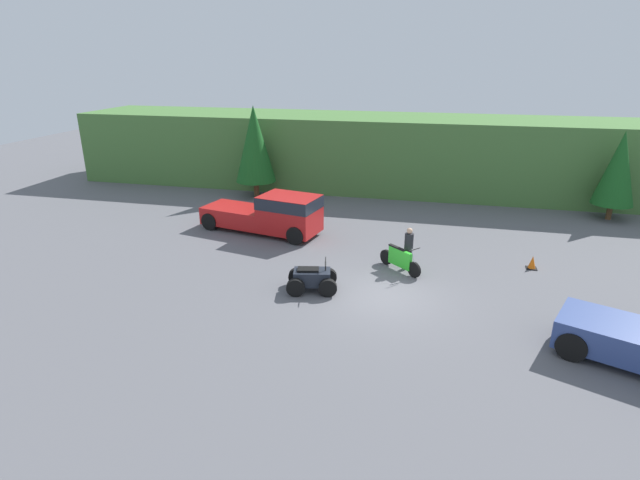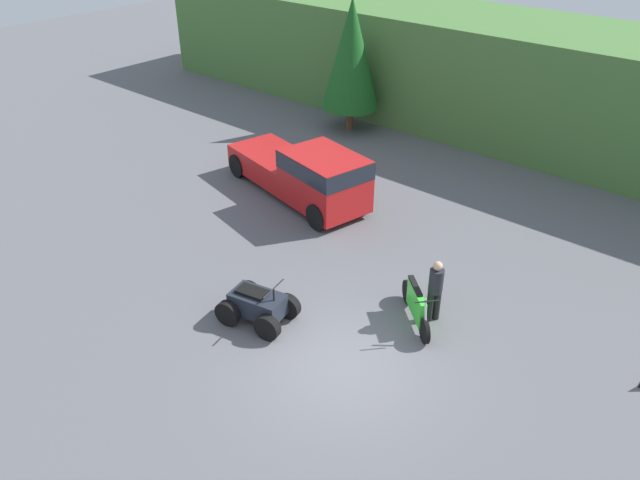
{
  "view_description": "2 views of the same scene",
  "coord_description": "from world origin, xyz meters",
  "px_view_note": "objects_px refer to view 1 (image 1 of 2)",
  "views": [
    {
      "loc": [
        1.44,
        -16.35,
        8.2
      ],
      "look_at": [
        -3.0,
        2.69,
        0.95
      ],
      "focal_mm": 28.0,
      "sensor_mm": 36.0,
      "label": 1
    },
    {
      "loc": [
        6.64,
        -8.58,
        9.92
      ],
      "look_at": [
        -3.0,
        2.69,
        0.95
      ],
      "focal_mm": 35.0,
      "sensor_mm": 36.0,
      "label": 2
    }
  ],
  "objects_px": {
    "dirt_bike": "(400,260)",
    "traffic_cone": "(532,263)",
    "pickup_truck_red": "(272,213)",
    "quad_atv": "(312,279)",
    "rider_person": "(409,247)"
  },
  "relations": [
    {
      "from": "pickup_truck_red",
      "to": "rider_person",
      "type": "xyz_separation_m",
      "value": [
        6.71,
        -2.81,
        -0.11
      ]
    },
    {
      "from": "quad_atv",
      "to": "traffic_cone",
      "type": "bearing_deg",
      "value": 13.89
    },
    {
      "from": "traffic_cone",
      "to": "dirt_bike",
      "type": "bearing_deg",
      "value": -164.72
    },
    {
      "from": "pickup_truck_red",
      "to": "traffic_cone",
      "type": "bearing_deg",
      "value": 3.98
    },
    {
      "from": "dirt_bike",
      "to": "traffic_cone",
      "type": "height_order",
      "value": "dirt_bike"
    },
    {
      "from": "dirt_bike",
      "to": "traffic_cone",
      "type": "bearing_deg",
      "value": 56.55
    },
    {
      "from": "pickup_truck_red",
      "to": "traffic_cone",
      "type": "xyz_separation_m",
      "value": [
        11.67,
        -1.72,
        -0.79
      ]
    },
    {
      "from": "quad_atv",
      "to": "rider_person",
      "type": "xyz_separation_m",
      "value": [
        3.31,
        2.9,
        0.48
      ]
    },
    {
      "from": "pickup_truck_red",
      "to": "dirt_bike",
      "type": "bearing_deg",
      "value": -13.84
    },
    {
      "from": "quad_atv",
      "to": "rider_person",
      "type": "height_order",
      "value": "rider_person"
    },
    {
      "from": "dirt_bike",
      "to": "quad_atv",
      "type": "relative_size",
      "value": 0.86
    },
    {
      "from": "rider_person",
      "to": "traffic_cone",
      "type": "height_order",
      "value": "rider_person"
    },
    {
      "from": "pickup_truck_red",
      "to": "rider_person",
      "type": "distance_m",
      "value": 7.27
    },
    {
      "from": "dirt_bike",
      "to": "rider_person",
      "type": "relative_size",
      "value": 1.01
    },
    {
      "from": "pickup_truck_red",
      "to": "dirt_bike",
      "type": "height_order",
      "value": "pickup_truck_red"
    }
  ]
}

